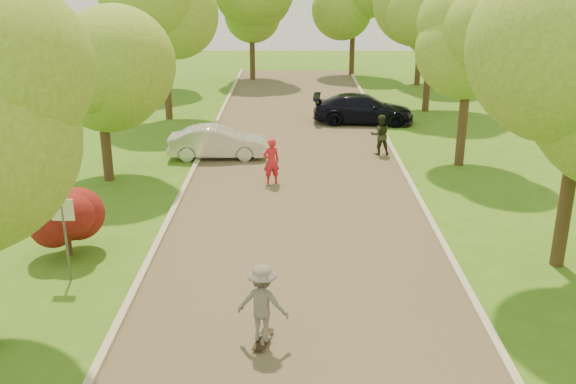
{
  "coord_description": "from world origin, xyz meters",
  "views": [
    {
      "loc": [
        -0.21,
        -10.45,
        7.5
      ],
      "look_at": [
        -0.34,
        7.04,
        1.3
      ],
      "focal_mm": 40.0,
      "sensor_mm": 36.0,
      "label": 1
    }
  ],
  "objects_px": {
    "person_olive": "(380,135)",
    "longboard": "(263,339)",
    "dark_sedan": "(363,109)",
    "person_striped": "(271,161)",
    "street_sign": "(64,223)",
    "skateboarder": "(262,303)",
    "silver_sedan": "(217,142)"
  },
  "relations": [
    {
      "from": "person_striped",
      "to": "skateboarder",
      "type": "bearing_deg",
      "value": 71.43
    },
    {
      "from": "street_sign",
      "to": "person_olive",
      "type": "xyz_separation_m",
      "value": [
        9.22,
        11.46,
        -0.72
      ]
    },
    {
      "from": "silver_sedan",
      "to": "longboard",
      "type": "distance_m",
      "value": 13.98
    },
    {
      "from": "silver_sedan",
      "to": "person_olive",
      "type": "height_order",
      "value": "person_olive"
    },
    {
      "from": "street_sign",
      "to": "silver_sedan",
      "type": "xyz_separation_m",
      "value": [
        2.5,
        10.93,
        -0.91
      ]
    },
    {
      "from": "street_sign",
      "to": "skateboarder",
      "type": "relative_size",
      "value": 1.29
    },
    {
      "from": "silver_sedan",
      "to": "dark_sedan",
      "type": "distance_m",
      "value": 9.05
    },
    {
      "from": "street_sign",
      "to": "person_olive",
      "type": "bearing_deg",
      "value": 51.17
    },
    {
      "from": "street_sign",
      "to": "dark_sedan",
      "type": "bearing_deg",
      "value": 62.0
    },
    {
      "from": "street_sign",
      "to": "person_olive",
      "type": "height_order",
      "value": "street_sign"
    },
    {
      "from": "silver_sedan",
      "to": "skateboarder",
      "type": "relative_size",
      "value": 2.35
    },
    {
      "from": "longboard",
      "to": "skateboarder",
      "type": "height_order",
      "value": "skateboarder"
    },
    {
      "from": "silver_sedan",
      "to": "dark_sedan",
      "type": "xyz_separation_m",
      "value": [
        6.6,
        6.19,
        0.07
      ]
    },
    {
      "from": "silver_sedan",
      "to": "longboard",
      "type": "height_order",
      "value": "silver_sedan"
    },
    {
      "from": "dark_sedan",
      "to": "longboard",
      "type": "xyz_separation_m",
      "value": [
        -4.12,
        -19.93,
        -0.63
      ]
    },
    {
      "from": "silver_sedan",
      "to": "skateboarder",
      "type": "bearing_deg",
      "value": -171.82
    },
    {
      "from": "person_olive",
      "to": "longboard",
      "type": "bearing_deg",
      "value": 65.97
    },
    {
      "from": "street_sign",
      "to": "person_olive",
      "type": "distance_m",
      "value": 14.72
    },
    {
      "from": "dark_sedan",
      "to": "person_olive",
      "type": "xyz_separation_m",
      "value": [
        0.12,
        -5.66,
        0.12
      ]
    },
    {
      "from": "street_sign",
      "to": "person_striped",
      "type": "xyz_separation_m",
      "value": [
        4.82,
        7.6,
        -0.72
      ]
    },
    {
      "from": "person_striped",
      "to": "person_olive",
      "type": "xyz_separation_m",
      "value": [
        4.4,
        3.85,
        0.0
      ]
    },
    {
      "from": "street_sign",
      "to": "skateboarder",
      "type": "height_order",
      "value": "street_sign"
    },
    {
      "from": "longboard",
      "to": "skateboarder",
      "type": "bearing_deg",
      "value": -0.0
    },
    {
      "from": "silver_sedan",
      "to": "person_olive",
      "type": "relative_size",
      "value": 2.35
    },
    {
      "from": "person_striped",
      "to": "longboard",
      "type": "bearing_deg",
      "value": 71.43
    },
    {
      "from": "silver_sedan",
      "to": "person_striped",
      "type": "relative_size",
      "value": 2.35
    },
    {
      "from": "street_sign",
      "to": "person_striped",
      "type": "relative_size",
      "value": 1.29
    },
    {
      "from": "longboard",
      "to": "person_striped",
      "type": "distance_m",
      "value": 10.45
    },
    {
      "from": "street_sign",
      "to": "skateboarder",
      "type": "xyz_separation_m",
      "value": [
        4.98,
        -2.82,
        -0.61
      ]
    },
    {
      "from": "dark_sedan",
      "to": "person_olive",
      "type": "height_order",
      "value": "person_olive"
    },
    {
      "from": "street_sign",
      "to": "longboard",
      "type": "height_order",
      "value": "street_sign"
    },
    {
      "from": "dark_sedan",
      "to": "person_striped",
      "type": "xyz_separation_m",
      "value": [
        -4.28,
        -9.51,
        0.12
      ]
    }
  ]
}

